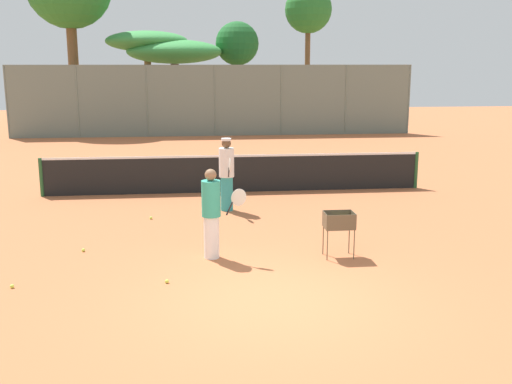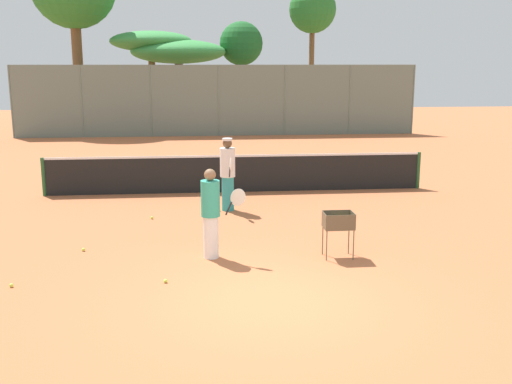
{
  "view_description": "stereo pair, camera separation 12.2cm",
  "coord_description": "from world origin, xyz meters",
  "px_view_note": "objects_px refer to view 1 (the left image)",
  "views": [
    {
      "loc": [
        -1.2,
        -8.65,
        3.61
      ],
      "look_at": [
        0.1,
        3.36,
        1.0
      ],
      "focal_mm": 42.0,
      "sensor_mm": 36.0,
      "label": 1
    },
    {
      "loc": [
        -1.08,
        -8.66,
        3.61
      ],
      "look_at": [
        0.1,
        3.36,
        1.0
      ],
      "focal_mm": 42.0,
      "sensor_mm": 36.0,
      "label": 2
    }
  ],
  "objects_px": {
    "tennis_net": "(235,173)",
    "player_red_cap": "(227,173)",
    "ball_cart": "(340,224)",
    "player_white_outfit": "(212,213)"
  },
  "relations": [
    {
      "from": "tennis_net",
      "to": "player_white_outfit",
      "type": "xyz_separation_m",
      "value": [
        -0.86,
        -5.83,
        0.32
      ]
    },
    {
      "from": "player_red_cap",
      "to": "ball_cart",
      "type": "bearing_deg",
      "value": 21.02
    },
    {
      "from": "player_red_cap",
      "to": "ball_cart",
      "type": "distance_m",
      "value": 4.33
    },
    {
      "from": "player_red_cap",
      "to": "tennis_net",
      "type": "bearing_deg",
      "value": 165.6
    },
    {
      "from": "tennis_net",
      "to": "player_red_cap",
      "type": "xyz_separation_m",
      "value": [
        -0.36,
        -2.15,
        0.38
      ]
    },
    {
      "from": "tennis_net",
      "to": "player_red_cap",
      "type": "distance_m",
      "value": 2.21
    },
    {
      "from": "tennis_net",
      "to": "player_red_cap",
      "type": "relative_size",
      "value": 5.95
    },
    {
      "from": "player_white_outfit",
      "to": "player_red_cap",
      "type": "height_order",
      "value": "player_red_cap"
    },
    {
      "from": "player_red_cap",
      "to": "ball_cart",
      "type": "xyz_separation_m",
      "value": [
        1.89,
        -3.89,
        -0.3
      ]
    },
    {
      "from": "ball_cart",
      "to": "player_red_cap",
      "type": "bearing_deg",
      "value": 115.98
    }
  ]
}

